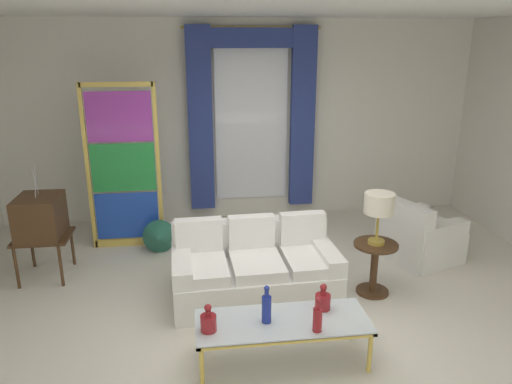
{
  "coord_description": "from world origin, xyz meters",
  "views": [
    {
      "loc": [
        -0.73,
        -4.29,
        2.72
      ],
      "look_at": [
        -0.03,
        0.9,
        1.05
      ],
      "focal_mm": 34.04,
      "sensor_mm": 36.0,
      "label": 1
    }
  ],
  "objects": [
    {
      "name": "wall_rear",
      "position": [
        0.0,
        3.06,
        1.5
      ],
      "size": [
        8.0,
        0.12,
        3.0
      ],
      "primitive_type": "cube",
      "color": "white",
      "rests_on": "ground"
    },
    {
      "name": "vintage_tv",
      "position": [
        -2.5,
        1.22,
        0.73
      ],
      "size": [
        0.62,
        0.6,
        1.35
      ],
      "color": "#472D19",
      "rests_on": "ground"
    },
    {
      "name": "ground_plane",
      "position": [
        0.0,
        0.0,
        0.0
      ],
      "size": [
        16.0,
        16.0,
        0.0
      ],
      "primitive_type": "plane",
      "color": "silver"
    },
    {
      "name": "bottle_amber_squat",
      "position": [
        0.23,
        -0.92,
        0.53
      ],
      "size": [
        0.08,
        0.08,
        0.31
      ],
      "color": "maroon",
      "rests_on": "coffee_table"
    },
    {
      "name": "peacock_figurine",
      "position": [
        -1.21,
        1.67,
        0.22
      ],
      "size": [
        0.44,
        0.6,
        0.5
      ],
      "color": "beige",
      "rests_on": "ground"
    },
    {
      "name": "armchair_white",
      "position": [
        2.06,
        1.08,
        0.29
      ],
      "size": [
        1.04,
        1.03,
        0.8
      ],
      "color": "white",
      "rests_on": "ground"
    },
    {
      "name": "bottle_ruby_flask",
      "position": [
        0.36,
        -0.6,
        0.49
      ],
      "size": [
        0.14,
        0.14,
        0.25
      ],
      "color": "maroon",
      "rests_on": "coffee_table"
    },
    {
      "name": "stained_glass_divider",
      "position": [
        -1.63,
        2.01,
        1.06
      ],
      "size": [
        0.95,
        0.05,
        2.2
      ],
      "color": "gold",
      "rests_on": "ground"
    },
    {
      "name": "curtained_window",
      "position": [
        0.18,
        2.89,
        1.74
      ],
      "size": [
        2.0,
        0.17,
        2.7
      ],
      "color": "white",
      "rests_on": "ground"
    },
    {
      "name": "couch_white_long",
      "position": [
        -0.11,
        0.46,
        0.3
      ],
      "size": [
        1.79,
        0.98,
        0.86
      ],
      "color": "white",
      "rests_on": "ground"
    },
    {
      "name": "bottle_crystal_tall",
      "position": [
        -0.66,
        -0.8,
        0.49
      ],
      "size": [
        0.13,
        0.13,
        0.25
      ],
      "color": "maroon",
      "rests_on": "coffee_table"
    },
    {
      "name": "ceiling_slab",
      "position": [
        0.0,
        0.8,
        3.02
      ],
      "size": [
        8.0,
        7.6,
        0.04
      ],
      "primitive_type": "cube",
      "color": "white"
    },
    {
      "name": "coffee_table",
      "position": [
        -0.02,
        -0.73,
        0.37
      ],
      "size": [
        1.49,
        0.56,
        0.41
      ],
      "color": "silver",
      "rests_on": "ground"
    },
    {
      "name": "round_side_table",
      "position": [
        1.2,
        0.32,
        0.36
      ],
      "size": [
        0.48,
        0.48,
        0.59
      ],
      "color": "#472D19",
      "rests_on": "ground"
    },
    {
      "name": "bottle_blue_decanter",
      "position": [
        -0.16,
        -0.74,
        0.55
      ],
      "size": [
        0.08,
        0.08,
        0.34
      ],
      "color": "navy",
      "rests_on": "coffee_table"
    },
    {
      "name": "table_lamp_brass",
      "position": [
        1.2,
        0.32,
        1.03
      ],
      "size": [
        0.32,
        0.32,
        0.57
      ],
      "color": "#B29338",
      "rests_on": "round_side_table"
    }
  ]
}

